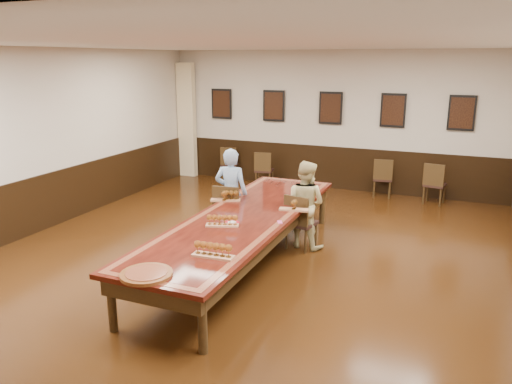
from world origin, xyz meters
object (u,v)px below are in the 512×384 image
at_px(chair_man, 230,211).
at_px(carved_platter, 146,274).
at_px(person_man, 231,193).
at_px(spare_chair_a, 230,163).
at_px(spare_chair_d, 435,183).
at_px(spare_chair_b, 264,169).
at_px(conference_table, 243,225).
at_px(chair_woman, 302,221).
at_px(person_woman, 305,204).
at_px(spare_chair_c, 382,177).

distance_m(chair_man, carved_platter, 3.27).
xyz_separation_m(person_man, carved_platter, (0.57, -3.31, -0.01)).
xyz_separation_m(spare_chair_a, spare_chair_d, (4.96, -0.31, 0.02)).
bearing_deg(carved_platter, spare_chair_b, 101.29).
bearing_deg(conference_table, spare_chair_d, 61.77).
xyz_separation_m(chair_woman, spare_chair_b, (-2.06, 3.52, -0.03)).
height_order(spare_chair_b, carved_platter, spare_chair_b).
distance_m(chair_woman, person_woman, 0.28).
distance_m(chair_woman, carved_platter, 3.35).
bearing_deg(spare_chair_b, carved_platter, 92.24).
bearing_deg(person_man, spare_chair_d, -139.88).
distance_m(spare_chair_c, person_woman, 3.70).
bearing_deg(person_man, spare_chair_b, -85.67).
relative_size(spare_chair_a, person_man, 0.55).
distance_m(spare_chair_c, spare_chair_d, 1.13).
xyz_separation_m(spare_chair_b, spare_chair_c, (2.76, 0.19, 0.01)).
bearing_deg(chair_woman, spare_chair_a, -39.73).
relative_size(spare_chair_c, conference_table, 0.17).
height_order(spare_chair_a, carved_platter, spare_chair_a).
bearing_deg(carved_platter, spare_chair_c, 78.60).
height_order(spare_chair_a, spare_chair_d, spare_chair_d).
distance_m(spare_chair_d, conference_table, 5.13).
xyz_separation_m(spare_chair_c, person_woman, (-0.68, -3.62, 0.28)).
height_order(spare_chair_a, person_woman, person_woman).
height_order(spare_chair_a, spare_chair_b, spare_chair_b).
relative_size(chair_woman, person_man, 0.59).
distance_m(chair_man, chair_woman, 1.27).
bearing_deg(person_man, chair_man, 90.00).
relative_size(spare_chair_b, person_woman, 0.60).
height_order(spare_chair_a, conference_table, spare_chair_a).
bearing_deg(carved_platter, spare_chair_a, 108.84).
relative_size(spare_chair_a, conference_table, 0.17).
distance_m(spare_chair_b, spare_chair_c, 2.77).
distance_m(spare_chair_d, person_woman, 3.90).
xyz_separation_m(spare_chair_b, spare_chair_d, (3.88, 0.02, 0.02)).
relative_size(spare_chair_d, person_man, 0.58).
bearing_deg(person_man, carved_platter, 91.46).
xyz_separation_m(conference_table, carved_platter, (-0.10, -2.29, 0.16)).
distance_m(spare_chair_a, conference_table, 5.45).
bearing_deg(conference_table, carved_platter, -92.56).
bearing_deg(chair_man, conference_table, 117.54).
distance_m(person_man, carved_platter, 3.36).
height_order(person_man, carved_platter, person_man).
bearing_deg(chair_woman, spare_chair_b, -48.52).
bearing_deg(chair_woman, conference_table, 69.25).
bearing_deg(spare_chair_b, person_man, 93.63).
distance_m(chair_woman, spare_chair_c, 3.78).
bearing_deg(spare_chair_c, chair_man, 52.81).
height_order(chair_man, spare_chair_d, chair_man).
bearing_deg(spare_chair_a, conference_table, 105.03).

